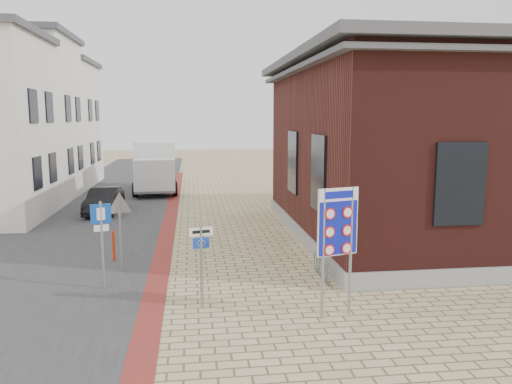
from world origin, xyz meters
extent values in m
plane|color=tan|center=(0.00, 0.00, 0.00)|extent=(120.00, 120.00, 0.00)
cube|color=#38383A|center=(-5.50, 15.00, 0.01)|extent=(7.00, 60.00, 0.02)
cube|color=maroon|center=(-2.00, 10.00, 0.01)|extent=(0.60, 40.00, 0.02)
cube|color=gray|center=(9.00, 7.00, 0.25)|extent=(12.15, 12.15, 0.50)
cube|color=#491A17|center=(9.00, 7.00, 3.50)|extent=(12.00, 12.00, 6.00)
cube|color=#4D4D52|center=(9.00, 7.00, 6.65)|extent=(13.00, 13.00, 0.30)
cube|color=#4D4D52|center=(9.00, 7.00, 6.25)|extent=(12.70, 12.70, 0.15)
cube|color=black|center=(2.98, 4.00, 2.80)|extent=(0.12, 1.60, 2.40)
cube|color=black|center=(2.98, 8.00, 2.80)|extent=(0.12, 1.60, 2.40)
cube|color=black|center=(6.00, 0.98, 2.80)|extent=(1.40, 0.12, 2.20)
cube|color=black|center=(-7.48, 10.80, 2.20)|extent=(0.10, 1.10, 1.40)
cube|color=black|center=(-7.48, 13.20, 2.20)|extent=(0.10, 1.10, 1.40)
cube|color=black|center=(-7.48, 10.80, 5.00)|extent=(0.10, 1.10, 1.40)
cube|color=black|center=(-7.48, 13.20, 5.00)|extent=(0.10, 1.10, 1.40)
cube|color=silver|center=(-11.00, 18.00, 4.40)|extent=(7.00, 6.00, 8.80)
cube|color=#4D4D52|center=(-11.00, 18.00, 8.95)|extent=(7.40, 6.40, 0.30)
cube|color=black|center=(-7.48, 16.80, 2.20)|extent=(0.10, 1.10, 1.40)
cube|color=black|center=(-7.48, 19.20, 2.20)|extent=(0.10, 1.10, 1.40)
cube|color=black|center=(-7.48, 16.80, 5.00)|extent=(0.10, 1.10, 1.40)
cube|color=black|center=(-7.48, 19.20, 5.00)|extent=(0.10, 1.10, 1.40)
cube|color=silver|center=(-11.00, 24.00, 4.00)|extent=(7.00, 6.00, 8.00)
cube|color=#4D4D52|center=(-11.00, 24.00, 8.15)|extent=(7.40, 6.40, 0.30)
cube|color=black|center=(-7.48, 22.80, 2.20)|extent=(0.10, 1.10, 1.40)
cube|color=black|center=(-7.48, 25.20, 2.20)|extent=(0.10, 1.10, 1.40)
cube|color=black|center=(-7.48, 22.80, 5.00)|extent=(0.10, 1.10, 1.40)
cube|color=black|center=(-7.48, 25.20, 5.00)|extent=(0.10, 1.10, 1.40)
torus|color=slate|center=(2.65, 1.60, 0.28)|extent=(0.04, 0.60, 0.60)
torus|color=slate|center=(2.65, 1.90, 0.28)|extent=(0.04, 0.60, 0.60)
torus|color=slate|center=(2.65, 2.20, 0.28)|extent=(0.04, 0.60, 0.60)
torus|color=slate|center=(2.65, 2.50, 0.28)|extent=(0.04, 0.60, 0.60)
torus|color=slate|center=(2.65, 2.80, 0.28)|extent=(0.04, 0.60, 0.60)
cube|color=slate|center=(2.65, 2.20, 0.02)|extent=(0.08, 1.60, 0.04)
imported|color=black|center=(-5.15, 12.92, 0.61)|extent=(1.47, 3.75, 1.22)
cube|color=slate|center=(-3.20, 19.46, 0.48)|extent=(2.58, 5.93, 0.27)
cube|color=white|center=(-3.09, 17.41, 1.35)|extent=(2.36, 1.95, 1.72)
cube|color=black|center=(-3.04, 16.61, 1.67)|extent=(2.05, 0.19, 0.86)
cube|color=white|center=(-3.25, 20.43, 1.89)|extent=(2.58, 4.00, 2.37)
cylinder|color=black|center=(-4.23, 17.67, 0.43)|extent=(0.32, 0.88, 0.86)
cylinder|color=black|center=(-1.98, 17.80, 0.43)|extent=(0.32, 0.88, 0.86)
cylinder|color=black|center=(-4.42, 21.12, 0.43)|extent=(0.32, 0.88, 0.86)
cylinder|color=black|center=(-2.17, 21.24, 0.43)|extent=(0.32, 0.88, 0.86)
cylinder|color=gray|center=(1.89, -0.68, 1.50)|extent=(0.07, 0.07, 2.99)
cylinder|color=gray|center=(2.59, -0.49, 1.50)|extent=(0.07, 0.07, 2.99)
cube|color=white|center=(2.24, -0.59, 2.22)|extent=(1.00, 0.32, 1.54)
cube|color=#0D17A3|center=(2.24, -0.59, 2.22)|extent=(0.96, 0.31, 1.50)
cube|color=white|center=(2.24, -0.59, 2.84)|extent=(0.96, 0.31, 0.29)
cylinder|color=gray|center=(-0.80, 0.30, 1.06)|extent=(0.07, 0.07, 2.11)
cube|color=white|center=(-0.80, 0.30, 1.88)|extent=(0.57, 0.16, 0.20)
cube|color=#0F38B7|center=(-0.80, 0.30, 1.61)|extent=(0.39, 0.12, 0.26)
cylinder|color=gray|center=(-3.37, 2.00, 1.19)|extent=(0.07, 0.07, 2.37)
cube|color=#0D42A4|center=(-3.37, 2.00, 2.04)|extent=(0.51, 0.19, 0.52)
cube|color=white|center=(-3.37, 2.00, 1.66)|extent=(0.37, 0.15, 0.17)
cylinder|color=gray|center=(-3.10, 3.50, 1.14)|extent=(0.07, 0.07, 2.27)
cylinder|color=red|center=(-3.50, 4.66, 0.49)|extent=(0.12, 0.12, 0.98)
camera|label=1|loc=(-0.99, -11.20, 4.54)|focal=35.00mm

